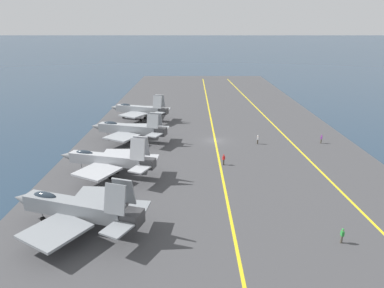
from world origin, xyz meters
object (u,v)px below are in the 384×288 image
crew_purple_vest (321,139)px  parked_jet_nearest (76,208)px  parked_jet_fourth (140,109)px  crew_white_vest (258,139)px  crew_green_vest (342,235)px  crew_red_vest (224,159)px  parked_jet_third (129,129)px  parked_jet_second (109,160)px

crew_purple_vest → parked_jet_nearest: bearing=128.3°
parked_jet_fourth → crew_purple_vest: size_ratio=8.81×
parked_jet_nearest → parked_jet_fourth: size_ratio=1.08×
parked_jet_nearest → crew_white_vest: size_ratio=9.21×
crew_green_vest → crew_red_vest: bearing=26.0°
parked_jet_fourth → crew_purple_vest: 41.66m
parked_jet_third → crew_green_vest: parked_jet_third is taller
parked_jet_third → crew_purple_vest: bearing=-91.9°
parked_jet_fourth → crew_white_vest: 31.11m
crew_green_vest → crew_white_vest: bearing=5.3°
crew_red_vest → crew_green_vest: bearing=-154.0°
parked_jet_nearest → crew_white_vest: bearing=-40.8°
parked_jet_nearest → parked_jet_second: parked_jet_second is taller
parked_jet_nearest → parked_jet_third: (31.05, -0.33, -0.04)m
parked_jet_nearest → parked_jet_second: (14.27, -0.24, 0.13)m
parked_jet_nearest → crew_purple_vest: (29.82, -37.79, -1.58)m
crew_red_vest → parked_jet_second: bearing=104.4°
crew_purple_vest → crew_white_vest: crew_white_vest is taller
crew_purple_vest → crew_white_vest: size_ratio=0.97×
parked_jet_nearest → crew_red_vest: bearing=-43.6°
parked_jet_fourth → crew_red_vest: parked_jet_fourth is taller
parked_jet_third → parked_jet_fourth: size_ratio=1.05×
parked_jet_second → crew_red_vest: bearing=-75.6°
parked_jet_third → crew_white_vest: bearing=-93.8°
crew_purple_vest → parked_jet_third: bearing=88.1°
parked_jet_second → crew_green_vest: bearing=-121.1°
parked_jet_second → crew_purple_vest: bearing=-67.5°
parked_jet_fourth → crew_green_vest: size_ratio=8.88×
parked_jet_second → parked_jet_nearest: bearing=179.0°
parked_jet_third → crew_green_vest: bearing=-140.3°
parked_jet_second → parked_jet_third: 16.79m
parked_jet_nearest → parked_jet_third: bearing=-0.6°
parked_jet_third → crew_white_vest: parked_jet_third is taller
crew_purple_vest → crew_white_vest: 12.42m
crew_white_vest → crew_green_vest: size_ratio=1.04×
parked_jet_third → crew_red_vest: 21.47m
crew_red_vest → crew_green_vest: (-21.48, -10.47, -0.05)m
parked_jet_second → parked_jet_third: size_ratio=0.97×
crew_purple_vest → crew_green_vest: 33.86m
parked_jet_nearest → crew_red_vest: 25.98m
parked_jet_nearest → crew_green_vest: (-2.70, -28.35, -1.58)m
parked_jet_nearest → crew_red_vest: parked_jet_nearest is taller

